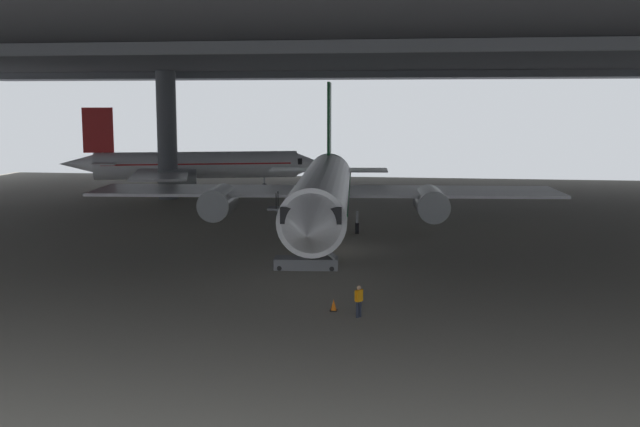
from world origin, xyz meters
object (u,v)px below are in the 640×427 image
(crew_worker_by_stairs, at_px, (320,247))
(airplane_distant, at_px, (192,165))
(airplane_main, at_px, (323,192))
(traffic_cone_orange, at_px, (334,305))
(boarding_stairs, at_px, (305,257))
(crew_worker_near_nose, at_px, (359,299))

(crew_worker_by_stairs, bearing_deg, airplane_distant, 118.77)
(airplane_main, xyz_separation_m, traffic_cone_orange, (3.42, -20.52, -3.29))
(airplane_main, relative_size, boarding_stairs, 8.18)
(traffic_cone_orange, bearing_deg, boarding_stairs, 107.35)
(traffic_cone_orange, bearing_deg, crew_worker_near_nose, -36.77)
(airplane_main, height_order, crew_worker_by_stairs, airplane_main)
(boarding_stairs, bearing_deg, airplane_distant, 116.56)
(traffic_cone_orange, bearing_deg, airplane_main, 99.45)
(boarding_stairs, xyz_separation_m, crew_worker_near_nose, (4.38, -10.67, 0.15))
(boarding_stairs, distance_m, crew_worker_near_nose, 11.54)
(airplane_main, relative_size, crew_worker_by_stairs, 24.26)
(boarding_stairs, bearing_deg, crew_worker_near_nose, -67.71)
(airplane_main, relative_size, traffic_cone_orange, 65.49)
(airplane_main, distance_m, airplane_distant, 34.64)
(airplane_distant, bearing_deg, crew_worker_by_stairs, -61.23)
(crew_worker_near_nose, distance_m, crew_worker_by_stairs, 13.77)
(crew_worker_by_stairs, relative_size, airplane_distant, 0.05)
(crew_worker_by_stairs, bearing_deg, boarding_stairs, -101.98)
(boarding_stairs, relative_size, crew_worker_by_stairs, 2.97)
(airplane_distant, bearing_deg, airplane_main, -55.97)
(crew_worker_by_stairs, relative_size, traffic_cone_orange, 2.70)
(airplane_main, height_order, crew_worker_near_nose, airplane_main)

